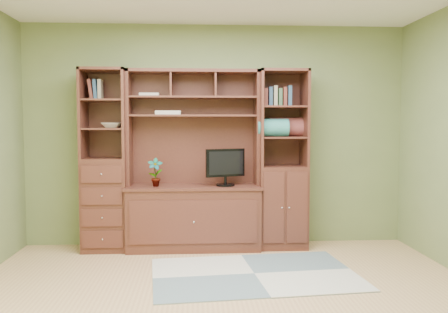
{
  "coord_description": "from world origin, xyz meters",
  "views": [
    {
      "loc": [
        -0.25,
        -3.65,
        1.43
      ],
      "look_at": [
        0.04,
        1.2,
        1.1
      ],
      "focal_mm": 38.0,
      "sensor_mm": 36.0,
      "label": 1
    }
  ],
  "objects": [
    {
      "name": "orchid",
      "position": [
        -0.7,
        1.7,
        0.89
      ],
      "size": [
        0.17,
        0.11,
        0.32
      ],
      "primitive_type": "imported",
      "color": "#B56A3D",
      "rests_on": "center_hutch"
    },
    {
      "name": "magazines",
      "position": [
        -0.56,
        1.82,
        1.56
      ],
      "size": [
        0.29,
        0.21,
        0.04
      ],
      "primitive_type": "cube",
      "color": "#BEB2A2",
      "rests_on": "center_hutch"
    },
    {
      "name": "monitor",
      "position": [
        0.09,
        1.7,
        1.02
      ],
      "size": [
        0.52,
        0.37,
        0.58
      ],
      "primitive_type": "cube",
      "rotation": [
        0.0,
        0.0,
        0.38
      ],
      "color": "black",
      "rests_on": "center_hutch"
    },
    {
      "name": "bowl",
      "position": [
        -1.19,
        1.77,
        1.42
      ],
      "size": [
        0.24,
        0.24,
        0.06
      ],
      "primitive_type": "imported",
      "color": "silver",
      "rests_on": "left_tower"
    },
    {
      "name": "left_tower",
      "position": [
        -1.27,
        1.77,
        1.02
      ],
      "size": [
        0.5,
        0.45,
        2.05
      ],
      "primitive_type": "cube",
      "color": "#472119",
      "rests_on": "ground"
    },
    {
      "name": "blanket_teal",
      "position": [
        0.63,
        1.73,
        1.39
      ],
      "size": [
        0.35,
        0.2,
        0.2
      ],
      "primitive_type": "cube",
      "color": "#2E7B76",
      "rests_on": "right_tower"
    },
    {
      "name": "right_tower",
      "position": [
        0.75,
        1.77,
        1.02
      ],
      "size": [
        0.55,
        0.45,
        2.05
      ],
      "primitive_type": "cube",
      "color": "#472119",
      "rests_on": "ground"
    },
    {
      "name": "center_hutch",
      "position": [
        -0.27,
        1.73,
        1.02
      ],
      "size": [
        1.54,
        0.53,
        2.05
      ],
      "primitive_type": "cube",
      "color": "#472119",
      "rests_on": "ground"
    },
    {
      "name": "room",
      "position": [
        0.0,
        0.0,
        1.3
      ],
      "size": [
        4.6,
        4.1,
        2.64
      ],
      "color": "tan",
      "rests_on": "ground"
    },
    {
      "name": "rug",
      "position": [
        0.31,
        0.75,
        0.01
      ],
      "size": [
        2.03,
        1.46,
        0.01
      ],
      "primitive_type": "cube",
      "rotation": [
        0.0,
        0.0,
        0.1
      ],
      "color": "#979C9C",
      "rests_on": "ground"
    },
    {
      "name": "blanket_red",
      "position": [
        0.81,
        1.85,
        1.4
      ],
      "size": [
        0.4,
        0.22,
        0.22
      ],
      "primitive_type": "cube",
      "color": "brown",
      "rests_on": "right_tower"
    }
  ]
}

